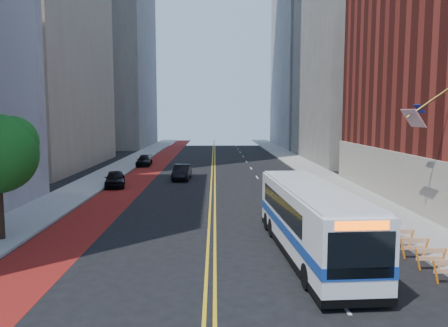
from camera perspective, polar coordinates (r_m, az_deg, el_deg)
ground at (r=18.47m, az=-1.78°, el=-15.19°), size 160.00×160.00×0.00m
sidewalk_left at (r=49.19m, az=-15.54°, el=-1.71°), size 4.00×140.00×0.15m
sidewalk_right at (r=49.10m, az=12.74°, el=-1.65°), size 4.00×140.00×0.15m
bus_lane_paint at (r=48.38m, az=-11.06°, el=-1.81°), size 3.60×140.00×0.01m
center_line_inner at (r=47.67m, az=-1.63°, el=-1.82°), size 0.14×140.00×0.01m
center_line_outer at (r=47.67m, az=-1.20°, el=-1.82°), size 0.14×140.00×0.01m
lane_dashes at (r=55.79m, az=3.55°, el=-0.63°), size 0.14×98.20×0.01m
midrise_right_near at (r=70.31m, az=18.59°, el=16.88°), size 18.00×26.00×40.00m
midrise_right_far at (r=100.28m, az=13.23°, el=18.12°), size 20.00×28.00×55.00m
construction_barriers at (r=23.46m, az=22.80°, el=-9.24°), size 1.42×10.91×1.00m
transit_bus at (r=21.61m, az=11.20°, el=-7.16°), size 3.40×12.52×3.41m
car_a at (r=42.64m, az=-14.05°, el=-1.94°), size 2.58×4.74×1.53m
car_b at (r=46.21m, az=-5.51°, el=-1.13°), size 1.84×4.80×1.56m
car_c at (r=59.40m, az=-10.38°, el=0.35°), size 2.09×4.70×1.34m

